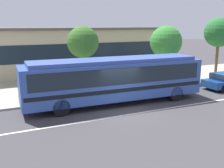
{
  "coord_description": "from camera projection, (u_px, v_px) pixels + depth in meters",
  "views": [
    {
      "loc": [
        -6.82,
        -13.34,
        5.05
      ],
      "look_at": [
        0.04,
        1.59,
        1.3
      ],
      "focal_mm": 42.04,
      "sensor_mm": 36.0,
      "label": 1
    }
  ],
  "objects": [
    {
      "name": "ground_plane",
      "position": [
        122.0,
        111.0,
        15.71
      ],
      "size": [
        120.0,
        120.0,
        0.0
      ],
      "primitive_type": "plane",
      "color": "#3C3A3F"
    },
    {
      "name": "sidewalk_slab",
      "position": [
        85.0,
        86.0,
        21.81
      ],
      "size": [
        60.0,
        8.0,
        0.12
      ],
      "primitive_type": "cube",
      "color": "#A4A08D",
      "rests_on": "ground_plane"
    },
    {
      "name": "lane_stripe_center",
      "position": [
        129.0,
        115.0,
        15.01
      ],
      "size": [
        56.0,
        0.16,
        0.01
      ],
      "primitive_type": "cube",
      "color": "silver",
      "rests_on": "ground_plane"
    },
    {
      "name": "transit_bus",
      "position": [
        115.0,
        78.0,
        16.81
      ],
      "size": [
        11.8,
        2.86,
        2.95
      ],
      "color": "#3151A4",
      "rests_on": "ground_plane"
    },
    {
      "name": "pedestrian_waiting_near_sign",
      "position": [
        156.0,
        72.0,
        22.12
      ],
      "size": [
        0.46,
        0.46,
        1.7
      ],
      "color": "#69614B",
      "rests_on": "sidewalk_slab"
    },
    {
      "name": "pedestrian_walking_along_curb",
      "position": [
        33.0,
        83.0,
        17.97
      ],
      "size": [
        0.45,
        0.45,
        1.69
      ],
      "color": "navy",
      "rests_on": "sidewalk_slab"
    },
    {
      "name": "bus_stop_sign",
      "position": [
        146.0,
        71.0,
        19.65
      ],
      "size": [
        0.08,
        0.44,
        2.37
      ],
      "color": "gray",
      "rests_on": "sidewalk_slab"
    },
    {
      "name": "street_tree_near_stop",
      "position": [
        83.0,
        43.0,
        20.17
      ],
      "size": [
        2.45,
        2.45,
        4.82
      ],
      "color": "brown",
      "rests_on": "sidewalk_slab"
    },
    {
      "name": "street_tree_mid_block",
      "position": [
        166.0,
        42.0,
        23.01
      ],
      "size": [
        2.81,
        2.81,
        4.83
      ],
      "color": "brown",
      "rests_on": "sidewalk_slab"
    },
    {
      "name": "street_tree_far_end",
      "position": [
        219.0,
        33.0,
        25.7
      ],
      "size": [
        2.86,
        2.86,
        5.58
      ],
      "color": "brown",
      "rests_on": "sidewalk_slab"
    },
    {
      "name": "station_building",
      "position": [
        63.0,
        50.0,
        27.98
      ],
      "size": [
        21.45,
        7.85,
        4.74
      ],
      "color": "tan",
      "rests_on": "ground_plane"
    }
  ]
}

